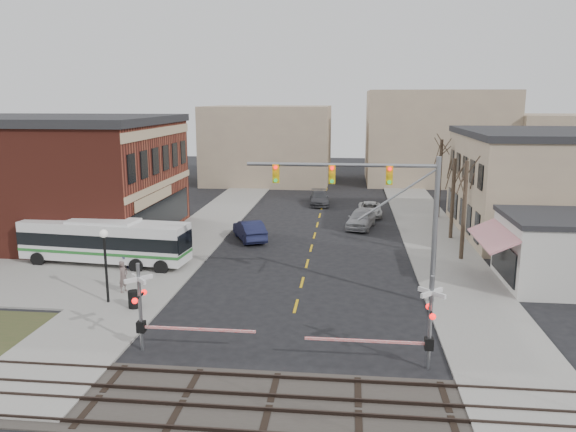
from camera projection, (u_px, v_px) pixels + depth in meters
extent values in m
plane|color=black|center=(292.00, 321.00, 28.17)|extent=(160.00, 160.00, 0.00)
cube|color=gray|center=(207.00, 227.00, 48.63)|extent=(5.00, 60.00, 0.12)
cube|color=gray|center=(430.00, 232.00, 46.61)|extent=(5.00, 60.00, 0.12)
cube|color=#332D28|center=(270.00, 404.00, 20.38)|extent=(160.00, 5.00, 0.06)
cube|color=#2D231E|center=(272.00, 395.00, 20.83)|extent=(160.00, 0.08, 0.14)
cube|color=#2D231E|center=(277.00, 377.00, 22.23)|extent=(160.00, 0.08, 0.14)
cube|color=#2D231E|center=(268.00, 409.00, 19.89)|extent=(160.00, 0.08, 0.14)
cube|color=tan|center=(162.00, 185.00, 44.13)|extent=(0.10, 15.00, 0.50)
cube|color=tan|center=(159.00, 132.00, 43.29)|extent=(0.10, 15.00, 0.70)
cube|color=black|center=(163.00, 216.00, 44.64)|extent=(0.08, 13.00, 2.60)
cube|color=beige|center=(575.00, 254.00, 32.87)|extent=(8.00, 6.00, 4.00)
cube|color=red|center=(492.00, 235.00, 33.18)|extent=(1.68, 6.00, 0.87)
cylinder|color=#382B21|center=(464.00, 211.00, 38.01)|extent=(0.28, 0.28, 6.75)
cylinder|color=#382B21|center=(453.00, 199.00, 43.87)|extent=(0.28, 0.28, 6.30)
cylinder|color=#382B21|center=(440.00, 179.00, 51.54)|extent=(0.28, 0.28, 7.20)
cube|color=silver|center=(105.00, 240.00, 37.31)|extent=(11.54, 3.58, 2.48)
cube|color=black|center=(104.00, 238.00, 37.27)|extent=(11.59, 3.62, 0.85)
cube|color=#246C29|center=(105.00, 249.00, 37.43)|extent=(11.59, 3.62, 0.19)
cylinder|color=black|center=(106.00, 258.00, 37.55)|extent=(1.19, 2.54, 0.95)
cylinder|color=gray|center=(435.00, 232.00, 29.76)|extent=(0.28, 0.28, 8.00)
cylinder|color=gray|center=(341.00, 165.00, 29.58)|extent=(10.06, 0.20, 0.20)
cube|color=gold|center=(389.00, 175.00, 29.41)|extent=(0.35, 0.30, 1.00)
cube|color=gold|center=(332.00, 174.00, 29.73)|extent=(0.35, 0.30, 1.00)
cube|color=gold|center=(276.00, 173.00, 30.05)|extent=(0.35, 0.30, 1.00)
cylinder|color=gray|center=(140.00, 307.00, 24.47)|extent=(0.16, 0.16, 4.00)
cube|color=silver|center=(139.00, 279.00, 24.20)|extent=(1.00, 1.00, 0.18)
cube|color=silver|center=(139.00, 279.00, 24.20)|extent=(1.00, 1.00, 0.18)
sphere|color=#FF0C0C|center=(135.00, 301.00, 23.83)|extent=(0.26, 0.26, 0.26)
sphere|color=#FF0C0C|center=(144.00, 292.00, 24.90)|extent=(0.26, 0.26, 0.26)
cube|color=black|center=(141.00, 327.00, 24.65)|extent=(0.35, 0.35, 0.50)
cube|color=#FF0C0C|center=(199.00, 329.00, 24.38)|extent=(5.00, 0.10, 0.10)
cylinder|color=gray|center=(430.00, 323.00, 22.75)|extent=(0.16, 0.16, 4.00)
cube|color=silver|center=(432.00, 293.00, 22.49)|extent=(1.00, 1.00, 0.18)
cube|color=silver|center=(432.00, 293.00, 22.49)|extent=(1.00, 1.00, 0.18)
sphere|color=#FF0C0C|center=(433.00, 317.00, 22.11)|extent=(0.26, 0.26, 0.26)
sphere|color=#FF0C0C|center=(429.00, 307.00, 23.18)|extent=(0.26, 0.26, 0.26)
cube|color=black|center=(429.00, 344.00, 22.94)|extent=(0.35, 0.35, 0.50)
cube|color=#FF0C0C|center=(365.00, 341.00, 23.21)|extent=(5.00, 0.10, 0.10)
cylinder|color=black|center=(106.00, 270.00, 30.03)|extent=(0.14, 0.14, 3.67)
sphere|color=silver|center=(104.00, 234.00, 29.62)|extent=(0.44, 0.44, 0.44)
cylinder|color=black|center=(134.00, 299.00, 29.50)|extent=(0.60, 0.60, 0.93)
imported|color=#A1A1A5|center=(361.00, 218.00, 48.22)|extent=(2.96, 5.19, 1.67)
imported|color=#151936|center=(250.00, 230.00, 44.11)|extent=(3.52, 5.12, 1.60)
imported|color=#BDBDBD|center=(370.00, 209.00, 53.22)|extent=(2.20, 4.69, 1.30)
imported|color=#3A3B3F|center=(319.00, 198.00, 58.81)|extent=(2.27, 4.95, 1.40)
imported|color=#62524E|center=(123.00, 276.00, 31.85)|extent=(0.61, 0.76, 1.82)
imported|color=#322F53|center=(126.00, 256.00, 36.11)|extent=(1.03, 0.92, 1.75)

